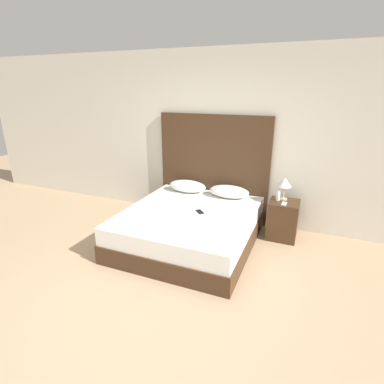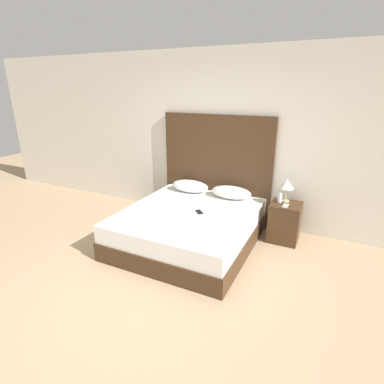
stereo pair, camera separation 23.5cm
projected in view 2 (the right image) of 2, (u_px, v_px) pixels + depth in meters
The scene contains 11 objects.
ground_plane at pixel (136, 301), 3.15m from camera, with size 16.00×16.00×0.00m, color tan.
wall_back at pixel (222, 139), 4.77m from camera, with size 10.00×0.06×2.70m.
bed at pixel (189, 227), 4.26m from camera, with size 1.76×1.94×0.50m.
headboard at pixel (216, 169), 4.89m from camera, with size 1.84×0.05×1.73m.
pillow_left at pixel (190, 186), 4.92m from camera, with size 0.63×0.34×0.18m.
pillow_right at pixel (231, 192), 4.63m from camera, with size 0.63×0.34×0.18m.
phone_on_bed at pixel (199, 212), 4.13m from camera, with size 0.15×0.16×0.01m.
nightstand at pixel (284, 222), 4.32m from camera, with size 0.42×0.41×0.57m.
table_lamp at pixel (287, 185), 4.23m from camera, with size 0.20×0.20×0.34m.
phone_on_nightstand at pixel (285, 206), 4.14m from camera, with size 0.08×0.15×0.01m.
toiletry_bottle at pixel (280, 197), 4.26m from camera, with size 0.06×0.06×0.16m.
Camera 2 is at (1.67, -2.06, 2.13)m, focal length 28.00 mm.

